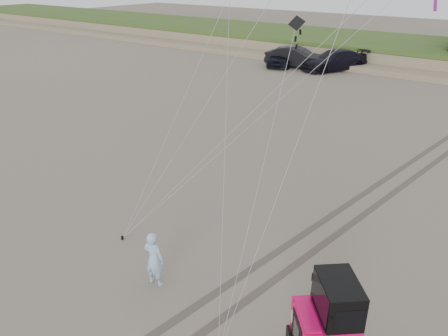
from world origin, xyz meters
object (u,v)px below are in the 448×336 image
Objects in this scene: truck_a at (282,56)px; truck_c at (334,60)px; truck_b at (296,57)px; man at (154,259)px.

truck_c is (4.61, 0.89, 0.02)m from truck_a.
truck_b reaches higher than man.
truck_a is 0.83× the size of truck_c.
truck_b is at bearing -77.21° from man.
truck_b reaches higher than truck_a.
truck_c is at bearing -83.46° from man.
truck_a is at bearing -138.76° from truck_c.
man is (10.94, -28.48, -0.06)m from truck_b.
truck_a is 4.69m from truck_c.
man is at bearing -166.95° from truck_b.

